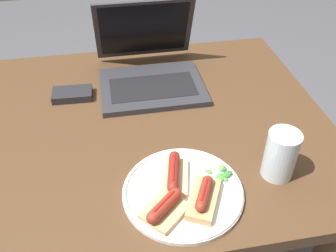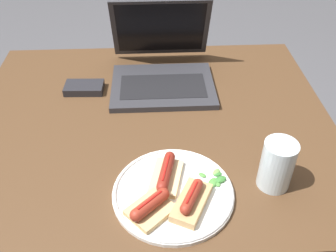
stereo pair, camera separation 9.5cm
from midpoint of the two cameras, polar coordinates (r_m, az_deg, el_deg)
The scene contains 9 objects.
desk at distance 1.12m, azimuth -0.05°, elevation -2.44°, with size 1.03×0.88×0.71m.
laptop at distance 1.21m, azimuth 1.37°, elevation 8.61°, with size 0.32×0.33×0.24m.
plate at distance 0.86m, azimuth 4.00°, elevation -10.18°, with size 0.28×0.28×0.02m.
sausage_toast_left at distance 0.87m, azimuth 2.84°, elevation -7.48°, with size 0.09×0.13×0.04m.
sausage_toast_middle at distance 0.83m, azimuth 6.96°, elevation -11.34°, with size 0.10×0.13×0.05m.
sausage_toast_right at distance 0.81m, azimuth 0.70°, elevation -12.41°, with size 0.12×0.12×0.04m.
salad_pile at distance 0.89m, azimuth 10.37°, elevation -8.07°, with size 0.07×0.07×0.01m.
drinking_glass at distance 0.89m, azimuth 19.24°, elevation -5.75°, with size 0.08×0.08×0.12m.
external_drive at distance 1.20m, azimuth -10.45°, elevation 5.68°, with size 0.12×0.08×0.02m.
Camera 2 is at (0.01, -0.84, 1.38)m, focal length 40.00 mm.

